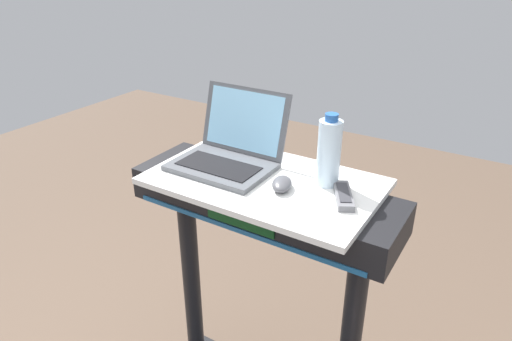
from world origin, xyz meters
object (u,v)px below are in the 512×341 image
(water_bottle, at_px, (329,152))
(tv_remote, at_px, (343,195))
(laptop, at_px, (229,151))
(computer_mouse, at_px, (282,184))

(water_bottle, xyz_separation_m, tv_remote, (0.08, -0.06, -0.10))
(tv_remote, bearing_deg, water_bottle, 141.92)
(laptop, bearing_deg, tv_remote, -1.71)
(water_bottle, height_order, tv_remote, water_bottle)
(laptop, relative_size, computer_mouse, 3.29)
(laptop, relative_size, tv_remote, 2.02)
(water_bottle, bearing_deg, tv_remote, -38.08)
(computer_mouse, bearing_deg, laptop, 143.39)
(computer_mouse, distance_m, tv_remote, 0.19)
(laptop, height_order, computer_mouse, laptop)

